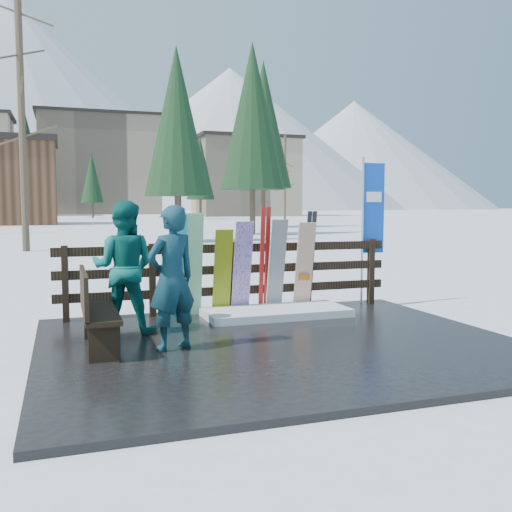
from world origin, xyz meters
name	(u,v)px	position (x,y,z in m)	size (l,w,h in m)	color
ground	(280,347)	(0.00, 0.00, 0.00)	(700.00, 700.00, 0.00)	white
deck	(280,344)	(0.00, 0.00, 0.04)	(6.00, 5.00, 0.08)	black
fence	(232,272)	(0.00, 2.20, 0.74)	(5.60, 0.10, 1.15)	black
snow_patch	(276,312)	(0.55, 1.60, 0.14)	(2.28, 1.00, 0.12)	white
bench	(94,308)	(-2.29, 0.32, 0.60)	(0.41, 1.50, 0.97)	black
snowboard_0	(177,266)	(-0.95, 1.98, 0.89)	(0.27, 0.03, 1.63)	#21B9CD
snowboard_1	(192,265)	(-0.71, 1.98, 0.89)	(0.32, 0.03, 1.65)	white
snowboard_2	(222,272)	(-0.22, 1.98, 0.77)	(0.29, 0.03, 1.40)	#E9FF08
snowboard_3	(242,268)	(0.11, 1.98, 0.83)	(0.30, 0.03, 1.52)	silver
snowboard_4	(277,265)	(0.71, 1.98, 0.84)	(0.28, 0.03, 1.55)	black
snowboard_5	(304,266)	(1.20, 1.98, 0.82)	(0.30, 0.03, 1.49)	white
ski_pair_a	(265,259)	(0.52, 2.05, 0.94)	(0.16, 0.17, 1.73)	#AB1815
ski_pair_b	(309,260)	(1.32, 2.05, 0.91)	(0.17, 0.25, 1.65)	black
rental_flag	(371,213)	(2.61, 2.25, 1.69)	(0.45, 0.04, 2.60)	silver
person_front	(172,278)	(-1.39, 0.03, 0.95)	(0.64, 0.42, 1.75)	#144E4F
person_back	(124,267)	(-1.84, 1.15, 0.98)	(0.88, 0.68, 1.81)	#0A5A53
resort_buildings	(79,167)	(1.03, 115.41, 9.81)	(73.00, 87.60, 22.60)	tan
trees	(124,164)	(3.17, 48.87, 5.84)	(42.34, 68.85, 13.52)	#382B1E
mountains	(43,117)	(-10.50, 328.41, 50.20)	(520.00, 260.00, 120.00)	white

